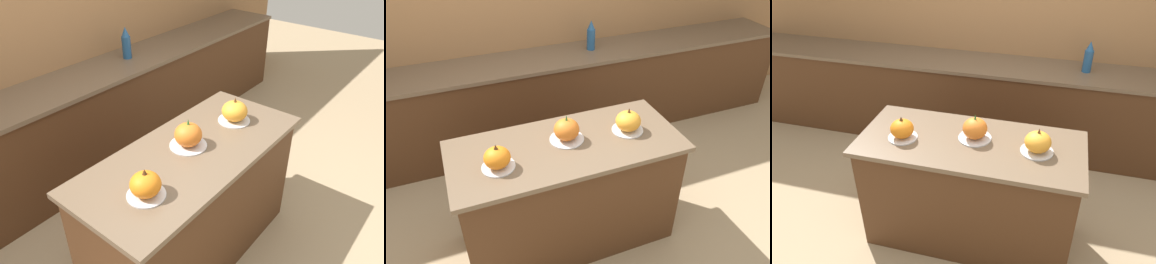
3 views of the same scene
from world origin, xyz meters
TOP-DOWN VIEW (x-y plane):
  - ground_plane at (0.00, 0.00)m, footprint 12.00×12.00m
  - wall_back at (0.00, 1.72)m, footprint 8.00×0.06m
  - kitchen_island at (0.00, 0.00)m, footprint 1.58×0.70m
  - back_counter at (0.00, 1.39)m, footprint 6.00×0.60m
  - pumpkin_cake_left at (-0.47, -0.07)m, footprint 0.21×0.21m
  - pumpkin_cake_center at (0.02, 0.05)m, footprint 0.24×0.24m
  - pumpkin_cake_right at (0.46, -0.00)m, footprint 0.22×0.22m
  - bottle_tall at (0.79, 1.43)m, footprint 0.08×0.08m

SIDE VIEW (x-z plane):
  - ground_plane at x=0.00m, z-range 0.00..0.00m
  - kitchen_island at x=0.00m, z-range 0.00..0.90m
  - back_counter at x=0.00m, z-range 0.00..0.93m
  - pumpkin_cake_left at x=-0.47m, z-range 0.88..1.05m
  - pumpkin_cake_right at x=0.46m, z-range 0.88..1.06m
  - pumpkin_cake_center at x=0.02m, z-range 0.88..1.07m
  - bottle_tall at x=0.79m, z-range 0.92..1.22m
  - wall_back at x=0.00m, z-range 0.00..2.50m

